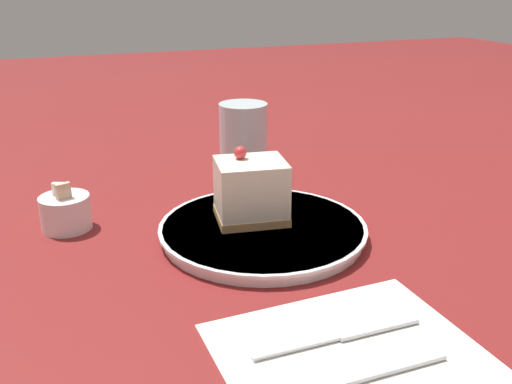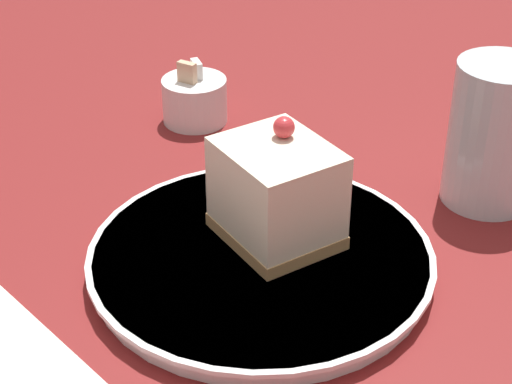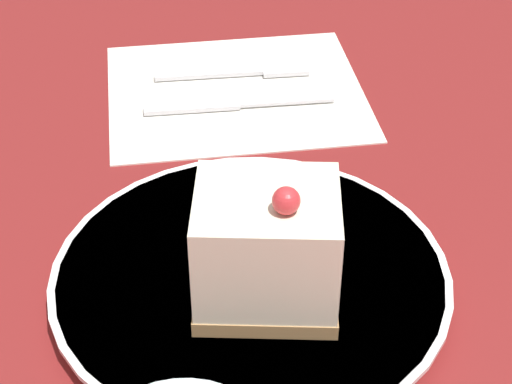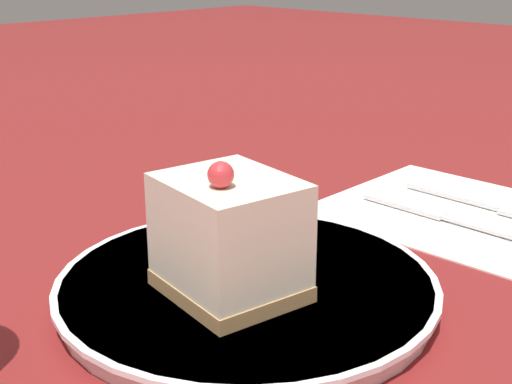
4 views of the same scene
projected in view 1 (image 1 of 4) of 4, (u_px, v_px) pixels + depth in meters
The scene contains 8 objects.
ground_plane at pixel (289, 241), 0.76m from camera, with size 4.00×4.00×0.00m, color maroon.
plate at pixel (263, 230), 0.77m from camera, with size 0.28×0.28×0.02m.
cake_slice at pixel (251, 191), 0.77m from camera, with size 0.09×0.11×0.10m.
napkin at pixel (354, 357), 0.53m from camera, with size 0.22×0.25×0.00m.
fork at pixel (358, 378), 0.50m from camera, with size 0.02×0.15×0.00m.
knife at pixel (353, 333), 0.56m from camera, with size 0.02×0.18×0.00m.
sugar_bowl at pixel (66, 212), 0.79m from camera, with size 0.07×0.07×0.07m.
drinking_glass at pixel (243, 142), 0.97m from camera, with size 0.08×0.08×0.13m.
Camera 1 is at (-0.62, 0.30, 0.34)m, focal length 40.00 mm.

